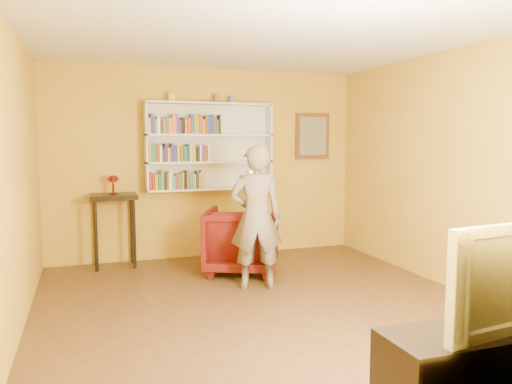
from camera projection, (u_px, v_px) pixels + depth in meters
room_shell at (267, 209)px, 4.89m from camera, size 5.30×5.80×2.88m
bookshelf at (209, 147)px, 7.10m from camera, size 1.80×0.29×1.23m
books_row_lower at (176, 181)px, 6.88m from camera, size 0.74×0.19×0.27m
books_row_middle at (179, 153)px, 6.86m from camera, size 0.84×0.19×0.27m
books_row_upper at (184, 125)px, 6.85m from camera, size 0.99×0.19×0.27m
ornament_left at (171, 97)px, 6.80m from camera, size 0.09×0.09×0.12m
ornament_centre at (217, 99)px, 7.01m from camera, size 0.08×0.08×0.11m
ornament_right at (232, 100)px, 7.08m from camera, size 0.07×0.07×0.09m
framed_painting at (312, 136)px, 7.66m from camera, size 0.55×0.05×0.70m
console_table at (114, 207)px, 6.60m from camera, size 0.60×0.46×0.98m
ruby_lustre at (113, 181)px, 6.56m from camera, size 0.16×0.16×0.25m
armchair at (242, 240)px, 6.36m from camera, size 1.18×1.20×0.83m
person at (256, 217)px, 5.65m from camera, size 0.67×0.52×1.64m
game_remote at (249, 172)px, 5.30m from camera, size 0.04×0.15×0.04m
tv_cabinet at (499, 369)px, 3.08m from camera, size 1.55×0.46×0.55m
television at (504, 273)px, 3.02m from camera, size 1.16×0.29×0.66m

